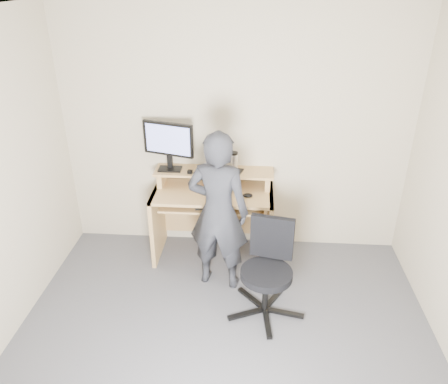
# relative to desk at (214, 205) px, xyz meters

# --- Properties ---
(ground) EXTENTS (3.50, 3.50, 0.00)m
(ground) POSITION_rel_desk_xyz_m (0.20, -1.53, -0.55)
(ground) COLOR #535358
(ground) RESTS_ON ground
(back_wall) EXTENTS (3.50, 0.02, 2.50)m
(back_wall) POSITION_rel_desk_xyz_m (0.20, 0.22, 0.70)
(back_wall) COLOR #C0AE98
(back_wall) RESTS_ON ground
(ceiling) EXTENTS (3.50, 3.50, 0.02)m
(ceiling) POSITION_rel_desk_xyz_m (0.20, -1.53, 1.95)
(ceiling) COLOR white
(ceiling) RESTS_ON back_wall
(desk) EXTENTS (1.20, 0.60, 0.91)m
(desk) POSITION_rel_desk_xyz_m (0.00, 0.00, 0.00)
(desk) COLOR tan
(desk) RESTS_ON ground
(monitor) EXTENTS (0.51, 0.18, 0.50)m
(monitor) POSITION_rel_desk_xyz_m (-0.45, 0.05, 0.66)
(monitor) COLOR black
(monitor) RESTS_ON desk
(external_drive) EXTENTS (0.08, 0.13, 0.20)m
(external_drive) POSITION_rel_desk_xyz_m (-0.03, 0.08, 0.46)
(external_drive) COLOR black
(external_drive) RESTS_ON desk
(travel_mug) EXTENTS (0.10, 0.10, 0.18)m
(travel_mug) POSITION_rel_desk_xyz_m (0.20, 0.07, 0.45)
(travel_mug) COLOR #B4B4B9
(travel_mug) RESTS_ON desk
(smartphone) EXTENTS (0.10, 0.14, 0.01)m
(smartphone) POSITION_rel_desk_xyz_m (0.25, 0.06, 0.37)
(smartphone) COLOR black
(smartphone) RESTS_ON desk
(charger) EXTENTS (0.05, 0.05, 0.03)m
(charger) POSITION_rel_desk_xyz_m (-0.23, -0.02, 0.38)
(charger) COLOR black
(charger) RESTS_ON desk
(headphones) EXTENTS (0.18, 0.18, 0.06)m
(headphones) POSITION_rel_desk_xyz_m (-0.07, 0.12, 0.37)
(headphones) COLOR silver
(headphones) RESTS_ON desk
(keyboard) EXTENTS (0.49, 0.27, 0.03)m
(keyboard) POSITION_rel_desk_xyz_m (0.06, -0.17, 0.12)
(keyboard) COLOR black
(keyboard) RESTS_ON desk
(mouse) EXTENTS (0.10, 0.07, 0.04)m
(mouse) POSITION_rel_desk_xyz_m (0.35, -0.18, 0.22)
(mouse) COLOR black
(mouse) RESTS_ON desk
(office_chair) EXTENTS (0.67, 0.66, 0.85)m
(office_chair) POSITION_rel_desk_xyz_m (0.55, -0.88, -0.09)
(office_chair) COLOR black
(office_chair) RESTS_ON ground
(person) EXTENTS (0.62, 0.46, 1.54)m
(person) POSITION_rel_desk_xyz_m (0.09, -0.53, 0.22)
(person) COLOR black
(person) RESTS_ON ground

